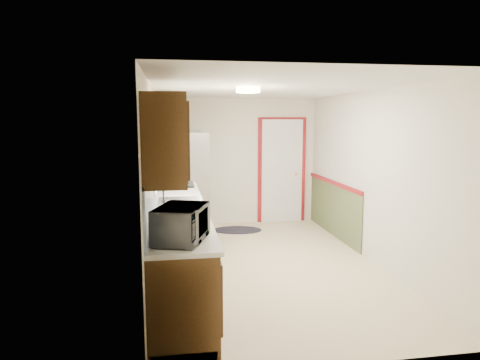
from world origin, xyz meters
name	(u,v)px	position (x,y,z in m)	size (l,w,h in m)	color
room_shell	(267,179)	(0.00, 0.00, 1.20)	(3.20, 5.20, 2.52)	beige
kitchen_run	(176,215)	(-1.24, -0.29, 0.81)	(0.63, 4.00, 2.20)	#331E0B
back_wall_trim	(292,178)	(0.99, 2.21, 0.89)	(1.12, 2.30, 2.08)	maroon
ceiling_fixture	(248,90)	(-0.30, -0.20, 2.36)	(0.30, 0.30, 0.06)	#FFD88C
microwave	(181,220)	(-1.20, -1.92, 1.13)	(0.56, 0.31, 0.38)	white
refrigerator	(186,182)	(-1.01, 2.05, 0.89)	(0.78, 0.77, 1.77)	#B7B7BC
rug	(237,230)	(-0.11, 1.90, 0.01)	(0.88, 0.57, 0.01)	black
cooktop	(177,185)	(-1.19, 1.34, 0.95)	(0.53, 0.63, 0.02)	black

